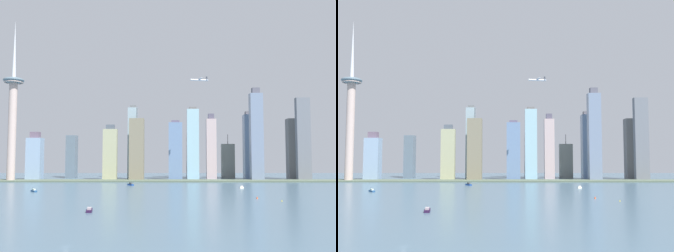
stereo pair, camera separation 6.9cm
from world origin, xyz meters
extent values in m
plane|color=#476174|center=(0.00, 0.00, 0.00)|extent=(6000.00, 6000.00, 0.00)
cube|color=#53624F|center=(0.00, 488.94, 1.25)|extent=(815.29, 46.10, 2.49)
cylinder|color=#BFA79F|center=(-239.78, 488.97, 94.04)|extent=(14.86, 14.86, 188.08)
ellipsoid|color=slate|center=(-239.78, 488.97, 188.08)|extent=(37.98, 37.98, 11.41)
torus|color=#BFA79F|center=(-239.78, 488.97, 184.08)|extent=(34.56, 34.56, 2.28)
cone|color=silver|center=(-239.78, 488.97, 247.97)|extent=(7.43, 7.43, 108.36)
cube|color=#91AAB6|center=(-21.38, 548.22, 71.61)|extent=(19.48, 14.18, 143.21)
cube|color=slate|center=(-21.38, 548.22, 145.62)|extent=(11.69, 8.51, 4.81)
cube|color=slate|center=(298.04, 550.74, 60.44)|extent=(19.62, 21.51, 120.88)
cube|color=#BDA4A5|center=(134.64, 536.14, 59.59)|extent=(19.38, 14.82, 119.17)
cube|color=#514C5F|center=(134.64, 536.14, 124.41)|extent=(11.63, 8.89, 10.47)
cube|color=slate|center=(307.61, 513.96, 78.89)|extent=(25.96, 12.66, 157.78)
cube|color=slate|center=(-153.05, 584.25, 44.57)|extent=(20.08, 23.88, 89.15)
cube|color=#6480A9|center=(64.04, 529.25, 55.74)|extent=(26.39, 18.46, 111.48)
cube|color=#595168|center=(64.04, 529.25, 113.65)|extent=(15.83, 11.07, 4.34)
cube|color=gray|center=(99.88, 604.94, 46.50)|extent=(22.90, 13.79, 92.99)
cube|color=#655955|center=(99.88, 604.94, 96.85)|extent=(13.74, 8.27, 7.72)
cube|color=#87A2C1|center=(-205.76, 515.38, 40.38)|extent=(27.89, 23.45, 80.76)
cube|color=#655365|center=(-205.76, 515.38, 86.66)|extent=(16.73, 14.07, 11.80)
cube|color=#7B735D|center=(-9.87, 511.98, 58.88)|extent=(27.48, 22.80, 117.76)
cylinder|color=#4C4C51|center=(-9.87, 511.98, 128.47)|extent=(1.60, 1.60, 21.43)
cube|color=#6B81A0|center=(212.24, 554.99, 64.69)|extent=(20.33, 24.47, 129.38)
cube|color=#5D595F|center=(212.24, 554.99, 132.72)|extent=(12.20, 14.68, 6.68)
cube|color=gray|center=(218.05, 511.71, 82.90)|extent=(23.75, 19.48, 165.80)
cube|color=#555562|center=(218.05, 511.71, 171.30)|extent=(14.25, 11.69, 10.99)
cube|color=#97C2CF|center=(99.45, 552.37, 70.20)|extent=(23.91, 19.46, 140.41)
cube|color=#5F5958|center=(99.45, 552.37, 142.64)|extent=(14.35, 11.67, 4.47)
cube|color=#A7A881|center=(-61.06, 513.94, 48.79)|extent=(26.65, 12.48, 97.59)
cube|color=#4D5661|center=(-61.06, 513.94, 101.96)|extent=(15.99, 7.49, 8.75)
cube|color=slate|center=(174.20, 583.09, 35.60)|extent=(26.70, 16.23, 71.19)
cylinder|color=#4C4C51|center=(174.20, 583.09, 81.27)|extent=(1.60, 1.60, 20.15)
cube|color=#241331|center=(-14.49, 123.50, 0.96)|extent=(6.99, 15.70, 1.93)
cube|color=#A49A9F|center=(-14.49, 123.50, 2.74)|extent=(4.29, 7.10, 1.61)
cube|color=white|center=(158.65, 347.82, 0.73)|extent=(7.81, 15.67, 1.46)
cube|color=silver|center=(158.65, 347.82, 2.43)|extent=(4.80, 7.13, 1.94)
cube|color=navy|center=(-8.94, 399.74, 0.95)|extent=(11.22, 12.38, 1.91)
cube|color=#3C3F45|center=(-8.94, 399.74, 3.24)|extent=(5.73, 6.11, 2.67)
cube|color=navy|center=(-125.82, 295.95, 0.96)|extent=(11.93, 13.37, 1.93)
cube|color=silver|center=(-125.82, 295.95, 2.97)|extent=(5.97, 6.48, 2.09)
cone|color=yellow|center=(172.18, 195.73, 0.91)|extent=(1.16, 1.16, 1.82)
cone|color=#E54C19|center=(151.92, 220.80, 1.36)|extent=(1.98, 1.98, 2.73)
cylinder|color=silver|center=(105.03, 439.31, 177.94)|extent=(30.45, 8.41, 3.14)
sphere|color=silver|center=(90.08, 436.65, 177.94)|extent=(3.14, 3.14, 3.14)
cube|color=silver|center=(105.03, 439.31, 179.36)|extent=(8.60, 27.85, 0.50)
cube|color=silver|center=(117.59, 441.54, 178.41)|extent=(4.32, 9.98, 0.40)
cube|color=#2D333D|center=(117.59, 441.54, 182.01)|extent=(2.72, 0.96, 5.00)
camera|label=1|loc=(56.38, -203.48, 48.95)|focal=40.17mm
camera|label=2|loc=(56.45, -203.48, 48.95)|focal=40.17mm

